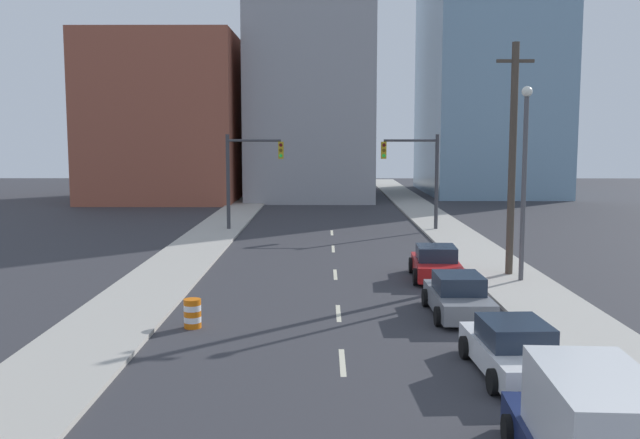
{
  "coord_description": "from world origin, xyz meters",
  "views": [
    {
      "loc": [
        -0.51,
        -4.48,
        6.2
      ],
      "look_at": [
        -0.7,
        29.5,
        2.2
      ],
      "focal_mm": 40.0,
      "sensor_mm": 36.0,
      "label": 1
    }
  ],
  "objects_px": {
    "traffic_signal_left": "(244,169)",
    "sedan_white": "(514,350)",
    "street_lamp": "(524,170)",
    "utility_pole_right_mid": "(512,159)",
    "sedan_gray": "(458,297)",
    "traffic_signal_right": "(421,169)",
    "traffic_barrel": "(192,313)",
    "box_truck_navy": "(594,437)",
    "sedan_red": "(436,264)"
  },
  "relations": [
    {
      "from": "traffic_signal_right",
      "to": "traffic_barrel",
      "type": "height_order",
      "value": "traffic_signal_right"
    },
    {
      "from": "traffic_signal_right",
      "to": "box_truck_navy",
      "type": "distance_m",
      "value": 34.69
    },
    {
      "from": "sedan_red",
      "to": "box_truck_navy",
      "type": "bearing_deg",
      "value": -87.64
    },
    {
      "from": "utility_pole_right_mid",
      "to": "traffic_barrel",
      "type": "distance_m",
      "value": 15.77
    },
    {
      "from": "traffic_signal_left",
      "to": "box_truck_navy",
      "type": "bearing_deg",
      "value": -73.99
    },
    {
      "from": "box_truck_navy",
      "to": "sedan_red",
      "type": "distance_m",
      "value": 18.72
    },
    {
      "from": "box_truck_navy",
      "to": "sedan_gray",
      "type": "xyz_separation_m",
      "value": [
        -0.02,
        12.37,
        -0.36
      ]
    },
    {
      "from": "utility_pole_right_mid",
      "to": "sedan_white",
      "type": "bearing_deg",
      "value": -103.94
    },
    {
      "from": "traffic_barrel",
      "to": "street_lamp",
      "type": "relative_size",
      "value": 0.12
    },
    {
      "from": "traffic_barrel",
      "to": "box_truck_navy",
      "type": "bearing_deg",
      "value": -50.22
    },
    {
      "from": "street_lamp",
      "to": "traffic_signal_left",
      "type": "bearing_deg",
      "value": 129.09
    },
    {
      "from": "traffic_signal_left",
      "to": "sedan_gray",
      "type": "xyz_separation_m",
      "value": [
        9.89,
        -22.16,
        -3.37
      ]
    },
    {
      "from": "sedan_gray",
      "to": "sedan_red",
      "type": "bearing_deg",
      "value": 87.32
    },
    {
      "from": "traffic_signal_right",
      "to": "sedan_white",
      "type": "distance_m",
      "value": 28.53
    },
    {
      "from": "box_truck_navy",
      "to": "utility_pole_right_mid",
      "type": "bearing_deg",
      "value": 82.69
    },
    {
      "from": "sedan_red",
      "to": "sedan_white",
      "type": "bearing_deg",
      "value": -86.66
    },
    {
      "from": "traffic_signal_right",
      "to": "utility_pole_right_mid",
      "type": "distance_m",
      "value": 15.48
    },
    {
      "from": "utility_pole_right_mid",
      "to": "street_lamp",
      "type": "bearing_deg",
      "value": -83.57
    },
    {
      "from": "traffic_signal_left",
      "to": "utility_pole_right_mid",
      "type": "distance_m",
      "value": 20.4
    },
    {
      "from": "traffic_signal_right",
      "to": "box_truck_navy",
      "type": "height_order",
      "value": "traffic_signal_right"
    },
    {
      "from": "traffic_signal_left",
      "to": "box_truck_navy",
      "type": "distance_m",
      "value": 36.04
    },
    {
      "from": "traffic_signal_right",
      "to": "sedan_red",
      "type": "xyz_separation_m",
      "value": [
        -1.44,
        -15.81,
        -3.36
      ]
    },
    {
      "from": "traffic_signal_left",
      "to": "traffic_barrel",
      "type": "relative_size",
      "value": 6.63
    },
    {
      "from": "traffic_signal_left",
      "to": "traffic_barrel",
      "type": "distance_m",
      "value": 24.07
    },
    {
      "from": "sedan_gray",
      "to": "traffic_signal_left",
      "type": "bearing_deg",
      "value": 113.38
    },
    {
      "from": "street_lamp",
      "to": "traffic_signal_right",
      "type": "bearing_deg",
      "value": 96.87
    },
    {
      "from": "traffic_signal_right",
      "to": "sedan_red",
      "type": "height_order",
      "value": "traffic_signal_right"
    },
    {
      "from": "street_lamp",
      "to": "traffic_barrel",
      "type": "bearing_deg",
      "value": -150.61
    },
    {
      "from": "street_lamp",
      "to": "sedan_white",
      "type": "relative_size",
      "value": 1.79
    },
    {
      "from": "sedan_gray",
      "to": "sedan_red",
      "type": "xyz_separation_m",
      "value": [
        0.22,
        6.35,
        0.01
      ]
    },
    {
      "from": "traffic_signal_right",
      "to": "sedan_white",
      "type": "xyz_separation_m",
      "value": [
        -1.36,
        -28.29,
        -3.38
      ]
    },
    {
      "from": "traffic_signal_right",
      "to": "sedan_gray",
      "type": "bearing_deg",
      "value": -94.29
    },
    {
      "from": "street_lamp",
      "to": "sedan_gray",
      "type": "bearing_deg",
      "value": -123.94
    },
    {
      "from": "sedan_white",
      "to": "sedan_red",
      "type": "relative_size",
      "value": 1.05
    },
    {
      "from": "traffic_barrel",
      "to": "sedan_gray",
      "type": "height_order",
      "value": "sedan_gray"
    },
    {
      "from": "street_lamp",
      "to": "sedan_gray",
      "type": "height_order",
      "value": "street_lamp"
    },
    {
      "from": "traffic_barrel",
      "to": "sedan_white",
      "type": "relative_size",
      "value": 0.21
    },
    {
      "from": "utility_pole_right_mid",
      "to": "sedan_gray",
      "type": "xyz_separation_m",
      "value": [
        -3.52,
        -6.83,
        -4.55
      ]
    },
    {
      "from": "traffic_signal_left",
      "to": "sedan_white",
      "type": "bearing_deg",
      "value": -70.19
    },
    {
      "from": "traffic_signal_right",
      "to": "box_truck_navy",
      "type": "bearing_deg",
      "value": -92.72
    },
    {
      "from": "sedan_white",
      "to": "utility_pole_right_mid",
      "type": "bearing_deg",
      "value": 73.18
    },
    {
      "from": "traffic_signal_left",
      "to": "sedan_red",
      "type": "xyz_separation_m",
      "value": [
        10.11,
        -15.81,
        -3.36
      ]
    },
    {
      "from": "sedan_white",
      "to": "sedan_red",
      "type": "bearing_deg",
      "value": 87.49
    },
    {
      "from": "utility_pole_right_mid",
      "to": "box_truck_navy",
      "type": "height_order",
      "value": "utility_pole_right_mid"
    },
    {
      "from": "traffic_signal_right",
      "to": "traffic_barrel",
      "type": "xyz_separation_m",
      "value": [
        -10.58,
        -23.79,
        -3.56
      ]
    },
    {
      "from": "traffic_barrel",
      "to": "sedan_gray",
      "type": "xyz_separation_m",
      "value": [
        8.92,
        1.63,
        0.19
      ]
    },
    {
      "from": "traffic_barrel",
      "to": "sedan_white",
      "type": "height_order",
      "value": "sedan_white"
    },
    {
      "from": "sedan_white",
      "to": "sedan_gray",
      "type": "relative_size",
      "value": 1.05
    },
    {
      "from": "utility_pole_right_mid",
      "to": "sedan_gray",
      "type": "bearing_deg",
      "value": -117.27
    },
    {
      "from": "traffic_signal_left",
      "to": "street_lamp",
      "type": "xyz_separation_m",
      "value": [
        13.56,
        -16.69,
        0.74
      ]
    }
  ]
}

